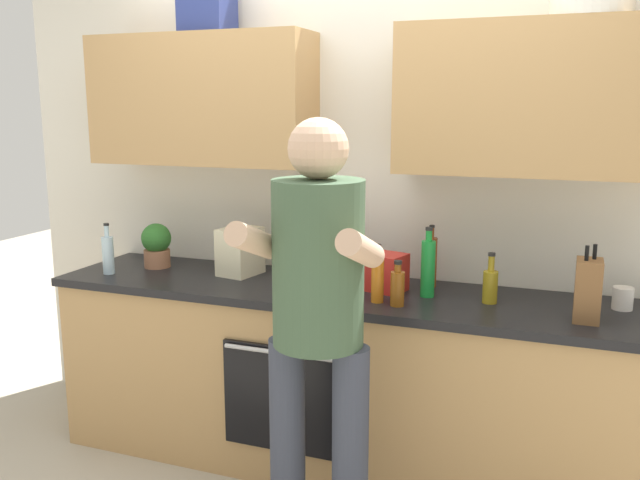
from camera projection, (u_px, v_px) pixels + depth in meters
ground_plane at (339, 464)px, 3.34m from camera, size 12.00×12.00×0.00m
back_wall_unit at (359, 157)px, 3.30m from camera, size 4.00×0.38×2.50m
counter at (340, 379)px, 3.25m from camera, size 2.84×0.67×0.90m
person_standing at (318, 308)px, 2.49m from camera, size 0.49×0.45×1.71m
bottle_oil at (490, 285)px, 2.93m from camera, size 0.06×0.06×0.22m
bottle_soy at (300, 261)px, 3.30m from camera, size 0.08×0.08×0.25m
bottle_syrup at (397, 287)px, 2.89m from camera, size 0.06×0.06×0.20m
bottle_juice at (378, 279)px, 2.94m from camera, size 0.06×0.06×0.26m
bottle_soda at (428, 267)px, 3.02m from camera, size 0.06×0.06×0.32m
bottle_wine at (328, 251)px, 3.31m from camera, size 0.06×0.06×0.35m
bottle_vinegar at (431, 261)px, 3.19m from camera, size 0.06×0.06×0.30m
bottle_water at (108, 254)px, 3.44m from camera, size 0.06×0.06×0.26m
cup_coffee at (623, 298)px, 2.84m from camera, size 0.09×0.09×0.10m
knife_block at (588, 290)px, 2.68m from camera, size 0.10×0.14×0.31m
potted_herb at (157, 245)px, 3.58m from camera, size 0.16×0.16×0.24m
grocery_bag_rice at (240, 251)px, 3.42m from camera, size 0.20×0.23×0.24m
grocery_bag_crisps at (381, 271)px, 3.14m from camera, size 0.26×0.21×0.17m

